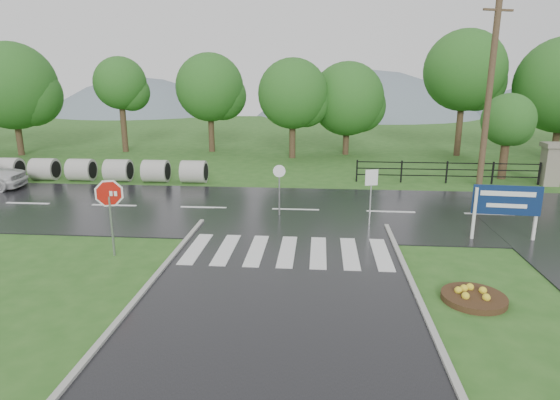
{
  "coord_description": "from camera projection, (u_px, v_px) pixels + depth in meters",
  "views": [
    {
      "loc": [
        0.98,
        -9.15,
        5.49
      ],
      "look_at": [
        -0.32,
        6.0,
        1.5
      ],
      "focal_mm": 30.0,
      "sensor_mm": 36.0,
      "label": 1
    }
  ],
  "objects": [
    {
      "name": "ground",
      "position": [
        271.0,
        335.0,
        10.29
      ],
      "size": [
        120.0,
        120.0,
        0.0
      ],
      "primitive_type": "plane",
      "color": "#2B5B1E",
      "rests_on": "ground"
    },
    {
      "name": "fence_west",
      "position": [
        447.0,
        170.0,
        24.88
      ],
      "size": [
        9.58,
        0.08,
        1.2
      ],
      "color": "black",
      "rests_on": "ground"
    },
    {
      "name": "treeline",
      "position": [
        320.0,
        157.0,
        33.34
      ],
      "size": [
        83.2,
        5.2,
        10.0
      ],
      "color": "#1F571B",
      "rests_on": "ground"
    },
    {
      "name": "main_road",
      "position": [
        296.0,
        210.0,
        19.93
      ],
      "size": [
        90.0,
        8.0,
        0.04
      ],
      "primitive_type": "cube",
      "color": "black",
      "rests_on": "ground"
    },
    {
      "name": "crosswalk",
      "position": [
        287.0,
        251.0,
        15.09
      ],
      "size": [
        6.5,
        2.8,
        0.02
      ],
      "color": "silver",
      "rests_on": "ground"
    },
    {
      "name": "flower_bed",
      "position": [
        474.0,
        297.0,
        11.83
      ],
      "size": [
        1.61,
        1.61,
        0.32
      ],
      "color": "#332111",
      "rests_on": "ground"
    },
    {
      "name": "culvert_pipes",
      "position": [
        81.0,
        170.0,
        25.59
      ],
      "size": [
        13.9,
        1.2,
        1.2
      ],
      "color": "#9E9B93",
      "rests_on": "ground"
    },
    {
      "name": "estate_billboard",
      "position": [
        507.0,
        203.0,
        15.93
      ],
      "size": [
        2.24,
        0.24,
        1.96
      ],
      "color": "silver",
      "rests_on": "ground"
    },
    {
      "name": "stop_sign",
      "position": [
        110.0,
        200.0,
        14.43
      ],
      "size": [
        1.1,
        0.4,
        2.62
      ],
      "color": "#939399",
      "rests_on": "ground"
    },
    {
      "name": "hills",
      "position": [
        334.0,
        210.0,
        76.58
      ],
      "size": [
        102.0,
        48.0,
        48.0
      ],
      "color": "slate",
      "rests_on": "ground"
    },
    {
      "name": "utility_pole_east",
      "position": [
        489.0,
        93.0,
        23.25
      ],
      "size": [
        1.6,
        0.66,
        9.34
      ],
      "color": "#473523",
      "rests_on": "ground"
    },
    {
      "name": "reg_sign_round",
      "position": [
        279.0,
        184.0,
        18.74
      ],
      "size": [
        0.5,
        0.06,
        2.13
      ],
      "color": "#939399",
      "rests_on": "ground"
    },
    {
      "name": "entrance_tree_left",
      "position": [
        508.0,
        120.0,
        25.41
      ],
      "size": [
        2.84,
        2.84,
        4.7
      ],
      "color": "#3D2B1C",
      "rests_on": "ground"
    },
    {
      "name": "pillar_west",
      "position": [
        551.0,
        163.0,
        24.34
      ],
      "size": [
        1.0,
        1.0,
        2.24
      ],
      "color": "gray",
      "rests_on": "ground"
    },
    {
      "name": "reg_sign_small",
      "position": [
        371.0,
        187.0,
        17.4
      ],
      "size": [
        0.48,
        0.15,
        2.2
      ],
      "color": "#939399",
      "rests_on": "ground"
    }
  ]
}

